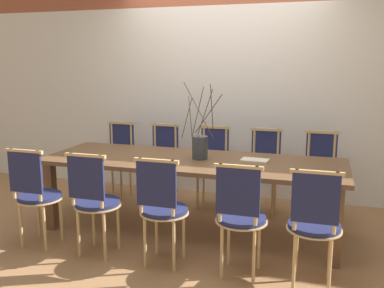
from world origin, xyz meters
name	(u,v)px	position (x,y,z in m)	size (l,w,h in m)	color
ground_plane	(192,230)	(0.00, 0.00, 0.00)	(16.00, 16.00, 0.00)	#9E7047
wall_rear	(224,66)	(0.00, 1.30, 1.60)	(12.00, 0.06, 3.20)	silver
dining_table	(192,167)	(0.00, 0.00, 0.65)	(2.90, 0.98, 0.72)	brown
chair_near_leftend	(36,192)	(-1.21, -0.78, 0.51)	(0.41, 0.41, 0.92)	#1E234C
chair_near_left	(95,199)	(-0.62, -0.78, 0.51)	(0.41, 0.41, 0.92)	#1E234C
chair_near_center	(162,206)	(-0.01, -0.78, 0.51)	(0.41, 0.41, 0.92)	#1E234C
chair_near_right	(240,214)	(0.63, -0.78, 0.51)	(0.41, 0.41, 0.92)	#1E234C
chair_near_rightend	(314,222)	(1.17, -0.78, 0.51)	(0.41, 0.41, 0.92)	#1E234C
chair_far_leftend	(118,156)	(-1.20, 0.78, 0.51)	(0.41, 0.41, 0.92)	#1E234C
chair_far_left	(162,159)	(-0.62, 0.78, 0.51)	(0.41, 0.41, 0.92)	#1E234C
chair_far_center	(212,163)	(0.00, 0.78, 0.51)	(0.41, 0.41, 0.92)	#1E234C
chair_far_right	(264,167)	(0.59, 0.78, 0.51)	(0.41, 0.41, 0.92)	#1E234C
chair_far_rightend	(320,171)	(1.19, 0.78, 0.51)	(0.41, 0.41, 0.92)	#1E234C
vase_centerpiece	(200,146)	(0.07, 0.04, 0.85)	(0.34, 0.36, 0.75)	#33383D
book_stack	(255,160)	(0.59, 0.11, 0.73)	(0.27, 0.18, 0.01)	beige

